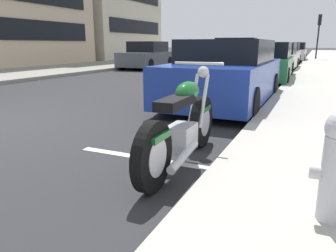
# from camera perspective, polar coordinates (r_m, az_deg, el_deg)

# --- Properties ---
(sidewalk_far_curb) EXTENTS (120.00, 5.00, 0.14)m
(sidewalk_far_curb) POSITION_cam_1_polar(r_m,az_deg,el_deg) (19.52, -14.37, 10.17)
(sidewalk_far_curb) COLOR gray
(sidewalk_far_curb) RESTS_ON ground
(parking_stall_stripe) EXTENTS (0.12, 2.20, 0.01)m
(parking_stall_stripe) POSITION_cam_1_polar(r_m,az_deg,el_deg) (3.84, -1.51, -6.13)
(parking_stall_stripe) COLOR silver
(parking_stall_stripe) RESTS_ON ground
(parked_motorcycle) EXTENTS (2.17, 0.62, 1.14)m
(parked_motorcycle) POSITION_cam_1_polar(r_m,az_deg,el_deg) (3.62, 2.60, -0.18)
(parked_motorcycle) COLOR black
(parked_motorcycle) RESTS_ON ground
(parked_car_mid_block) EXTENTS (4.46, 1.93, 1.44)m
(parked_car_mid_block) POSITION_cam_1_polar(r_m,az_deg,el_deg) (7.50, 10.37, 9.14)
(parked_car_mid_block) COLOR navy
(parked_car_mid_block) RESTS_ON ground
(parked_car_at_intersection) EXTENTS (4.45, 1.94, 1.42)m
(parked_car_at_intersection) POSITION_cam_1_polar(r_m,az_deg,el_deg) (12.69, 16.97, 10.73)
(parked_car_at_intersection) COLOR #236638
(parked_car_at_intersection) RESTS_ON ground
(parked_car_far_down_curb) EXTENTS (4.56, 2.00, 1.41)m
(parked_car_far_down_curb) POSITION_cam_1_polar(r_m,az_deg,el_deg) (17.93, 18.83, 11.41)
(parked_car_far_down_curb) COLOR beige
(parked_car_far_down_curb) RESTS_ON ground
(parked_car_behind_motorcycle) EXTENTS (4.36, 1.84, 1.44)m
(parked_car_behind_motorcycle) POSITION_cam_1_polar(r_m,az_deg,el_deg) (23.44, 20.13, 11.90)
(parked_car_behind_motorcycle) COLOR silver
(parked_car_behind_motorcycle) RESTS_ON ground
(parked_car_second_in_row) EXTENTS (4.11, 1.88, 1.48)m
(parked_car_second_in_row) POSITION_cam_1_polar(r_m,az_deg,el_deg) (28.50, 21.46, 12.11)
(parked_car_second_in_row) COLOR silver
(parked_car_second_in_row) RESTS_ON ground
(crossing_truck) EXTENTS (2.21, 5.23, 1.94)m
(crossing_truck) POSITION_cam_1_polar(r_m,az_deg,el_deg) (32.71, 11.94, 13.47)
(crossing_truck) COLOR black
(crossing_truck) RESTS_ON ground
(car_opposite_curb) EXTENTS (4.31, 2.02, 1.49)m
(car_opposite_curb) POSITION_cam_1_polar(r_m,az_deg,el_deg) (18.73, -3.74, 12.36)
(car_opposite_curb) COLOR #4C515B
(car_opposite_curb) RESTS_ON ground
(traffic_signal_near_corner) EXTENTS (0.36, 0.28, 3.57)m
(traffic_signal_near_corner) POSITION_cam_1_polar(r_m,az_deg,el_deg) (30.47, 25.30, 15.66)
(traffic_signal_near_corner) COLOR black
(traffic_signal_near_corner) RESTS_ON sidewalk_near_curb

